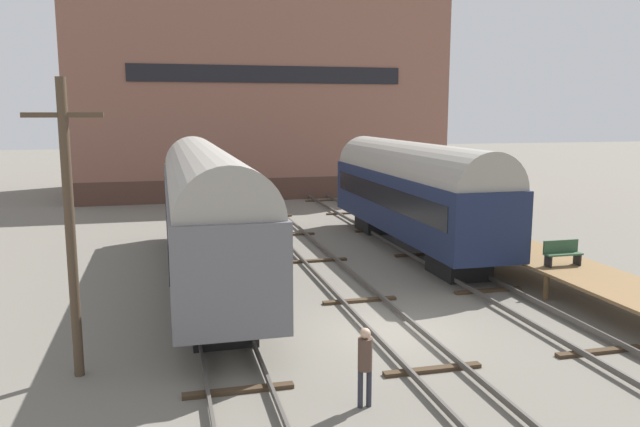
% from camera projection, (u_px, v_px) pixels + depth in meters
% --- Properties ---
extents(ground_plane, '(200.00, 200.00, 0.00)m').
position_uv_depth(ground_plane, '(390.00, 331.00, 18.57)').
color(ground_plane, '#6B665B').
extents(track_left, '(2.60, 60.00, 0.26)m').
position_uv_depth(track_left, '(226.00, 341.00, 17.37)').
color(track_left, '#4C4742').
rests_on(track_left, ground).
extents(track_middle, '(2.60, 60.00, 0.26)m').
position_uv_depth(track_middle, '(391.00, 327.00, 18.55)').
color(track_middle, '#4C4742').
rests_on(track_middle, ground).
extents(track_right, '(2.60, 60.00, 0.26)m').
position_uv_depth(track_right, '(536.00, 314.00, 19.73)').
color(track_right, '#4C4742').
rests_on(track_right, ground).
extents(train_car_grey, '(2.94, 18.46, 5.24)m').
position_uv_depth(train_car_grey, '(206.00, 205.00, 23.49)').
color(train_car_grey, black).
rests_on(train_car_grey, ground).
extents(train_car_navy, '(3.05, 15.04, 5.09)m').
position_uv_depth(train_car_navy, '(412.00, 189.00, 29.12)').
color(train_car_navy, black).
rests_on(train_car_navy, ground).
extents(station_platform, '(2.77, 12.39, 1.01)m').
position_uv_depth(station_platform, '(578.00, 272.00, 21.84)').
color(station_platform, brown).
rests_on(station_platform, ground).
extents(bench, '(1.40, 0.40, 0.91)m').
position_uv_depth(bench, '(562.00, 252.00, 22.32)').
color(bench, '#2D4C33').
rests_on(bench, station_platform).
extents(person_worker, '(0.32, 0.32, 1.83)m').
position_uv_depth(person_worker, '(365.00, 359.00, 13.64)').
color(person_worker, '#282833').
rests_on(person_worker, ground).
extents(utility_pole, '(1.80, 0.24, 7.26)m').
position_uv_depth(utility_pole, '(70.00, 225.00, 14.86)').
color(utility_pole, '#473828').
rests_on(utility_pole, ground).
extents(warehouse_building, '(28.10, 14.01, 16.56)m').
position_uv_depth(warehouse_building, '(255.00, 89.00, 51.37)').
color(warehouse_building, '#4F342A').
rests_on(warehouse_building, ground).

